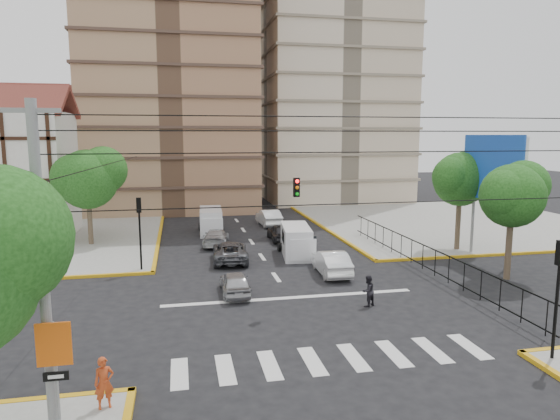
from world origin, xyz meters
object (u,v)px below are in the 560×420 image
object	(u,v)px
car_white_front_right	(331,262)
traffic_light_se	(559,280)
van_right_lane	(297,242)
pedestrian_crosswalk	(368,291)
van_left_lane	(211,222)
district_sign	(55,355)
pedestrian_sw_corner	(104,383)
car_silver_front_left	(235,283)
traffic_light_nw	(139,221)

from	to	relation	value
car_white_front_right	traffic_light_se	bearing A→B (deg)	111.48
traffic_light_se	van_right_lane	bearing A→B (deg)	107.26
van_right_lane	pedestrian_crosswalk	distance (m)	10.53
pedestrian_crosswalk	van_left_lane	bearing A→B (deg)	-100.01
traffic_light_se	pedestrian_crosswalk	world-z (taller)	traffic_light_se
district_sign	van_left_lane	size ratio (longest dim) A/B	0.69
district_sign	van_left_lane	bearing A→B (deg)	78.08
car_white_front_right	pedestrian_sw_corner	world-z (taller)	pedestrian_sw_corner
car_silver_front_left	van_left_lane	bearing A→B (deg)	-89.18
van_right_lane	district_sign	bearing A→B (deg)	-112.95
traffic_light_nw	pedestrian_crosswalk	bearing A→B (deg)	-37.45
car_silver_front_left	pedestrian_crosswalk	distance (m)	6.87
car_silver_front_left	car_white_front_right	xyz separation A→B (m)	(6.05, 2.64, 0.11)
pedestrian_crosswalk	district_sign	bearing A→B (deg)	7.16
van_left_lane	pedestrian_crosswalk	distance (m)	20.68
traffic_light_se	car_silver_front_left	bearing A→B (deg)	135.90
car_white_front_right	pedestrian_crosswalk	bearing A→B (deg)	92.81
district_sign	car_white_front_right	distance (m)	18.81
van_right_lane	pedestrian_crosswalk	world-z (taller)	van_right_lane
car_white_front_right	pedestrian_sw_corner	xyz separation A→B (m)	(-11.13, -13.07, 0.21)
district_sign	pedestrian_sw_corner	size ratio (longest dim) A/B	2.03
traffic_light_se	car_silver_front_left	xyz separation A→B (m)	(-10.50, 10.18, -2.50)
van_right_lane	traffic_light_nw	bearing A→B (deg)	-161.83
traffic_light_se	district_sign	world-z (taller)	traffic_light_se
district_sign	van_right_lane	bearing A→B (deg)	59.49
van_left_lane	car_white_front_right	distance (m)	15.25
traffic_light_nw	van_right_lane	xyz separation A→B (m)	(10.16, 1.90, -2.11)
traffic_light_se	van_left_lane	xyz separation A→B (m)	(-10.65, 26.74, -2.11)
traffic_light_nw	district_sign	xyz separation A→B (m)	(-1.00, -17.04, -0.66)
district_sign	car_silver_front_left	world-z (taller)	district_sign
pedestrian_crosswalk	pedestrian_sw_corner	bearing A→B (deg)	5.48
van_right_lane	car_white_front_right	size ratio (longest dim) A/B	1.08
traffic_light_se	traffic_light_nw	size ratio (longest dim) A/B	1.00
van_right_lane	van_left_lane	bearing A→B (deg)	127.01
van_left_lane	car_white_front_right	size ratio (longest dim) A/B	1.06
district_sign	van_right_lane	distance (m)	22.03
traffic_light_nw	pedestrian_crosswalk	world-z (taller)	traffic_light_nw
district_sign	pedestrian_crosswalk	world-z (taller)	district_sign
district_sign	traffic_light_nw	bearing A→B (deg)	86.64
district_sign	pedestrian_crosswalk	xyz separation A→B (m)	(12.20, 8.47, -1.69)
van_right_lane	pedestrian_sw_corner	distance (m)	20.45
traffic_light_nw	pedestrian_sw_corner	bearing A→B (deg)	-89.93
pedestrian_sw_corner	car_white_front_right	bearing A→B (deg)	33.50
pedestrian_sw_corner	traffic_light_se	bearing A→B (deg)	-15.15
van_right_lane	car_white_front_right	world-z (taller)	van_right_lane
pedestrian_crosswalk	car_silver_front_left	bearing A→B (deg)	-54.94
district_sign	van_left_lane	distance (m)	28.84
car_white_front_right	traffic_light_nw	bearing A→B (deg)	-11.69
traffic_light_se	car_white_front_right	size ratio (longest dim) A/B	1.00
van_right_lane	car_silver_front_left	bearing A→B (deg)	-117.10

